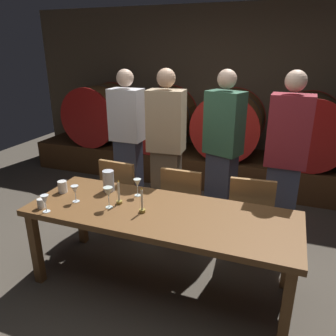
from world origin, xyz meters
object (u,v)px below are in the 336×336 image
guest_far_left (128,143)px  wine_glass_center_right (108,193)px  wine_barrel_left (161,119)px  wine_barrel_right (309,130)px  guest_far_right (285,164)px  candle_left (119,197)px  wine_glass_far_right (137,183)px  cup_left (63,187)px  dining_table (160,219)px  wine_barrel_center (229,124)px  cup_right (41,203)px  chair_center (184,203)px  candle_right (142,205)px  wine_glass_center_left (75,190)px  wine_glass_far_left (45,200)px  chair_left (123,193)px  guest_center_left (166,152)px  pitcher (108,181)px  guest_center_right (223,151)px  chair_right (250,213)px  wine_barrel_far_left (101,114)px

guest_far_left → wine_glass_center_right: size_ratio=9.61×
wine_barrel_left → wine_barrel_right: bearing=0.0°
guest_far_right → wine_glass_center_right: size_ratio=9.85×
candle_left → wine_glass_far_right: size_ratio=1.40×
candle_left → cup_left: 0.60m
wine_glass_far_right → cup_left: 0.70m
wine_barrel_left → candle_left: wine_barrel_left is taller
dining_table → wine_barrel_right: bearing=64.9°
wine_barrel_center → guest_far_right: guest_far_right is taller
cup_right → chair_center: bearing=45.3°
chair_center → candle_right: (-0.12, -0.73, 0.30)m
guest_far_right → wine_glass_center_left: size_ratio=12.14×
wine_glass_center_left → cup_left: size_ratio=1.37×
chair_center → wine_glass_far_right: bearing=57.0°
wine_glass_far_left → wine_glass_center_right: 0.50m
wine_barrel_right → candle_right: size_ratio=4.32×
chair_left → guest_center_left: guest_center_left is taller
candle_left → wine_barrel_center: bearing=79.4°
wine_barrel_right → guest_far_left: guest_far_left is taller
wine_glass_far_right → pitcher: bearing=179.3°
cup_right → wine_glass_center_left: bearing=45.2°
guest_center_left → wine_glass_center_right: size_ratio=9.80×
wine_glass_center_left → dining_table: bearing=6.9°
wine_glass_far_left → guest_center_left: bearing=66.5°
guest_far_left → guest_far_right: size_ratio=0.98×
wine_barrel_center → wine_glass_center_right: (-0.51, -2.60, -0.06)m
candle_left → wine_glass_center_right: bearing=-116.0°
wine_glass_center_left → wine_glass_center_right: wine_glass_center_right is taller
chair_center → guest_far_left: size_ratio=0.50×
pitcher → cup_left: bearing=-155.2°
guest_far_right → wine_glass_center_right: 1.70m
guest_center_right → cup_right: guest_center_right is taller
wine_barrel_left → wine_glass_far_right: (0.68, -2.31, -0.08)m
guest_center_left → guest_far_right: bearing=176.7°
chair_right → wine_glass_far_right: size_ratio=5.54×
wine_glass_far_right → dining_table: bearing=-34.5°
guest_far_right → wine_glass_far_right: bearing=34.3°
wine_barrel_left → chair_left: wine_barrel_left is taller
wine_barrel_left → candle_right: wine_barrel_left is taller
wine_glass_far_left → wine_glass_center_left: size_ratio=0.99×
chair_right → cup_right: bearing=26.3°
guest_center_left → guest_far_left: bearing=-25.4°
chair_right → wine_glass_far_left: 1.85m
wine_barrel_left → guest_far_right: bearing=-39.4°
guest_far_right → wine_glass_center_left: (-1.66, -1.05, -0.09)m
guest_center_right → wine_glass_center_left: size_ratio=12.00×
cup_right → guest_center_left: bearing=62.7°
wine_barrel_far_left → cup_left: 2.71m
candle_right → wine_glass_center_left: (-0.62, -0.02, 0.04)m
guest_far_right → cup_left: 2.11m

